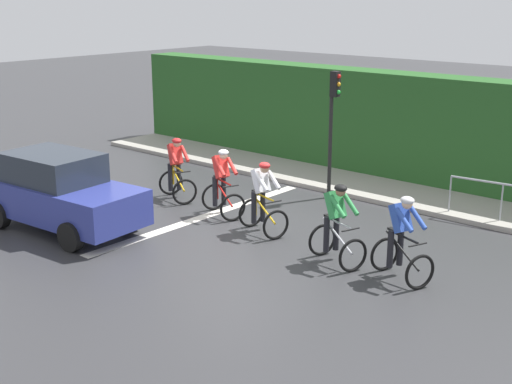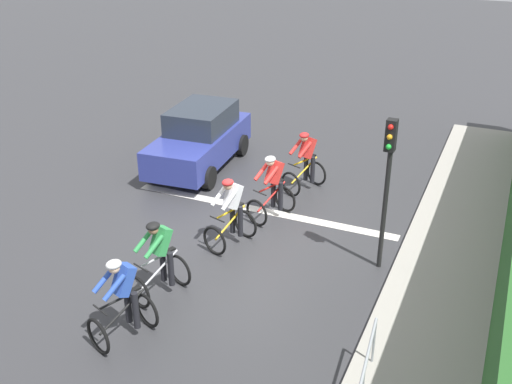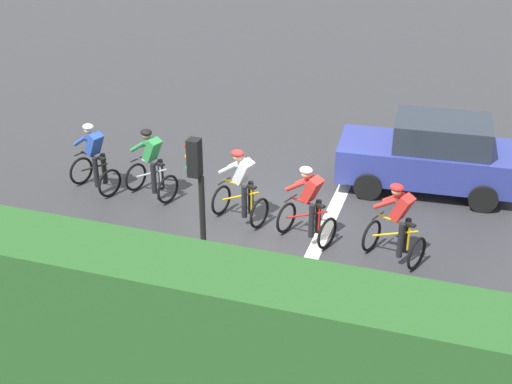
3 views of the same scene
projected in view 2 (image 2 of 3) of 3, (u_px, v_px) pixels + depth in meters
ground_plane at (245, 227)px, 14.56m from camera, size 80.00×80.00×0.00m
sidewalk_kerb at (450, 328)px, 11.05m from camera, size 2.80×22.52×0.12m
stone_wall_low at (505, 334)px, 10.65m from camera, size 0.44×22.52×0.45m
road_marking_stop_line at (261, 210)px, 15.35m from camera, size 7.00×0.30×0.01m
cyclist_lead at (123, 301)px, 10.56m from camera, size 1.02×1.25×1.66m
cyclist_second at (160, 260)px, 11.75m from camera, size 0.99×1.24×1.66m
cyclist_mid at (231, 214)px, 13.48m from camera, size 0.97×1.23×1.66m
cyclist_fourth at (272, 188)px, 14.65m from camera, size 1.01×1.25×1.66m
cyclist_trailing at (305, 163)px, 16.08m from camera, size 1.04×1.26×1.66m
car_navy at (200, 138)px, 17.50m from camera, size 2.13×4.22×1.76m
traffic_light_near_crossing at (388, 172)px, 12.00m from camera, size 0.21×0.31×3.34m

